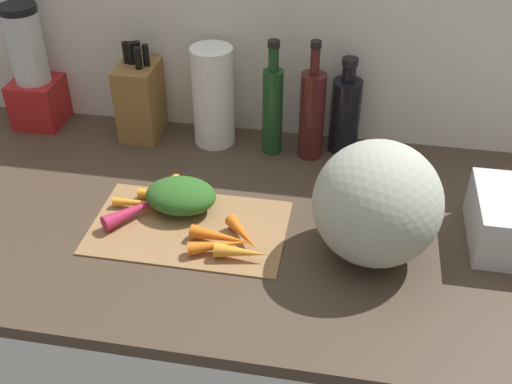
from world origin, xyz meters
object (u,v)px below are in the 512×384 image
Objects in this scene: winter_squash at (377,204)px; knife_block at (140,99)px; carrot_1 at (169,195)px; carrot_6 at (145,203)px; carrot_5 at (243,234)px; bottle_0 at (273,108)px; carrot_3 at (187,192)px; bottle_2 at (345,113)px; cutting_board at (189,227)px; carrot_2 at (221,237)px; carrot_4 at (219,245)px; paper_towel_roll at (213,97)px; blender_appliance at (33,75)px; bottle_1 at (312,113)px; carrot_7 at (137,209)px; carrot_0 at (241,252)px.

winter_squash is 1.00× the size of knife_block.
carrot_1 is 5.78cm from carrot_6.
carrot_5 is 38.13cm from bottle_0.
winter_squash reaches higher than carrot_3.
carrot_6 is (-8.43, -5.09, -0.44)cm from carrot_3.
winter_squash is 40.41cm from bottle_2.
cutting_board is 1.66× the size of knife_block.
bottle_2 is (30.52, 38.49, 9.93)cm from cutting_board.
knife_block is (-19.45, 26.93, 8.10)cm from carrot_3.
carrot_4 is (0.11, -2.51, -0.06)cm from carrot_2.
winter_squash is at bearing 10.74° from carrot_4.
carrot_3 is 28.88cm from paper_towel_roll.
blender_appliance reaches higher than bottle_2.
knife_block is (-30.51, 40.84, 8.08)cm from carrot_2.
carrot_3 is at bearing -139.14° from bottle_2.
cutting_board is at bearing -36.04° from blender_appliance.
knife_block is at bearing 131.67° from carrot_5.
carrot_1 is 0.47× the size of bottle_1.
cutting_board is 1.66× the size of winter_squash.
carrot_5 is at bearing 22.88° from carrot_2.
bottle_1 is (34.52, 32.73, 9.33)cm from carrot_7.
bottle_2 is (42.48, 37.09, 7.81)cm from carrot_7.
carrot_2 is at bearing -96.78° from bottle_0.
bottle_1 reaches higher than bottle_2.
carrot_2 is 0.53× the size of winter_squash.
bottle_1 reaches higher than carrot_1.
carrot_3 is 34.20cm from knife_block.
carrot_7 is 37.73cm from paper_towel_roll.
bottle_0 reaches higher than knife_block.
bottle_2 is (-8.32, 39.48, -2.25)cm from winter_squash.
paper_towel_roll is at bearing 105.04° from carrot_2.
bottle_2 is at bearing 40.86° from carrot_3.
winter_squash reaches higher than carrot_1.
bottle_2 is (18.04, 40.96, 8.08)cm from carrot_5.
carrot_3 is at bearing -29.81° from blender_appliance.
carrot_1 is 8.56cm from carrot_7.
carrot_4 is 44.37cm from bottle_1.
carrot_0 is at bearing -82.43° from carrot_5.
carrot_4 is 0.39× the size of blender_appliance.
carrot_0 is at bearing -35.24° from blender_appliance.
winter_squash is (25.60, 7.25, 10.25)cm from carrot_0.
winter_squash is 1.02× the size of bottle_2.
carrot_0 is at bearing -110.29° from bottle_2.
carrot_4 is at bearing -109.15° from bottle_1.
carrot_3 is 0.86× the size of carrot_6.
carrot_4 is 0.51× the size of knife_block.
blender_appliance reaches higher than bottle_1.
bottle_1 is at bearing -2.75° from blender_appliance.
carrot_5 is at bearing 46.18° from carrot_4.
carrot_6 is 3.30cm from carrot_7.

